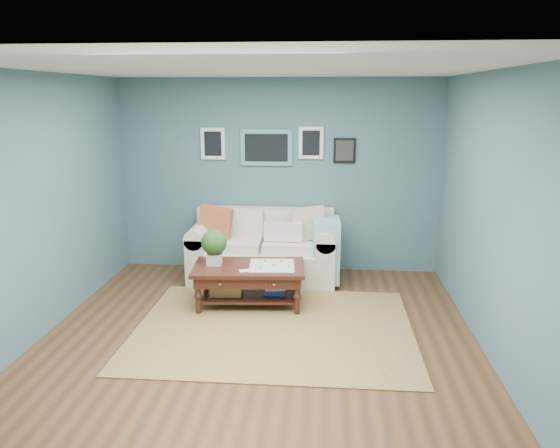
# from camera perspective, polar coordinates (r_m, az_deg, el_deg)

# --- Properties ---
(room_shell) EXTENTS (5.00, 5.02, 2.70)m
(room_shell) POSITION_cam_1_polar(r_m,az_deg,el_deg) (5.31, -2.50, 1.32)
(room_shell) COLOR brown
(room_shell) RESTS_ON ground
(area_rug) EXTENTS (2.97, 2.37, 0.01)m
(area_rug) POSITION_cam_1_polar(r_m,az_deg,el_deg) (6.00, -0.63, -10.83)
(area_rug) COLOR brown
(area_rug) RESTS_ON ground
(loveseat) EXTENTS (2.01, 0.91, 1.03)m
(loveseat) POSITION_cam_1_polar(r_m,az_deg,el_deg) (7.44, -1.08, -2.59)
(loveseat) COLOR beige
(loveseat) RESTS_ON ground
(coffee_table) EXTENTS (1.36, 0.86, 0.92)m
(coffee_table) POSITION_cam_1_polar(r_m,az_deg,el_deg) (6.53, -3.86, -5.06)
(coffee_table) COLOR black
(coffee_table) RESTS_ON ground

